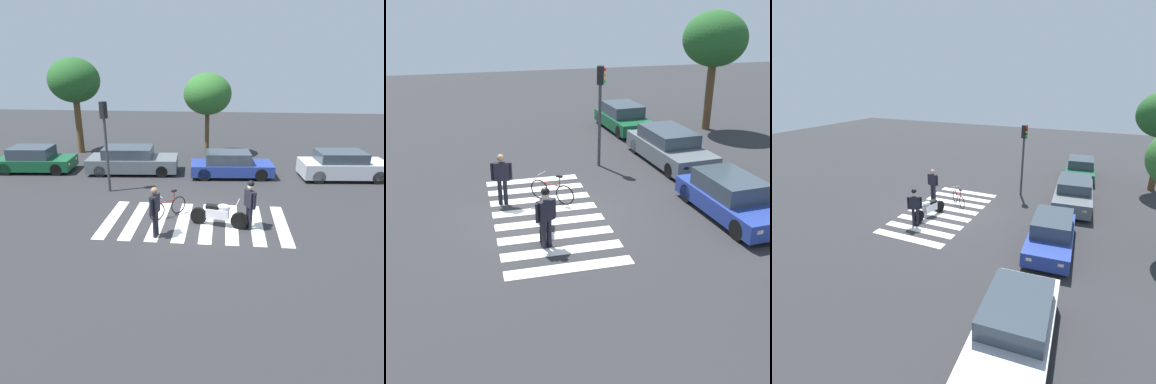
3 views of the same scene
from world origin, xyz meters
TOP-DOWN VIEW (x-y plane):
  - ground_plane at (0.00, 0.00)m, footprint 60.00×60.00m
  - police_motorcycle at (0.87, -0.28)m, footprint 2.09×0.73m
  - leaning_bicycle at (-1.06, 0.37)m, footprint 1.21×1.27m
  - officer_on_foot at (-1.23, -1.27)m, footprint 0.27×0.69m
  - officer_by_motorcycle at (1.94, -0.38)m, footprint 0.39×0.62m
  - crosswalk_stripes at (0.00, 0.00)m, footprint 6.75×3.41m
  - car_green_compact at (-9.07, 5.66)m, footprint 4.03×2.07m
  - car_grey_coupe at (-3.83, 5.86)m, footprint 4.78×2.20m
  - car_blue_hatchback at (1.34, 5.63)m, footprint 4.24×1.98m
  - car_silver_sedan at (6.92, 5.76)m, footprint 4.34×2.10m
  - traffic_light_pole at (-4.14, 2.93)m, footprint 0.32×0.36m
  - street_tree_near at (-8.23, 9.90)m, footprint 3.12×3.12m
  - street_tree_mid at (-0.09, 9.90)m, footprint 2.86×2.86m

SIDE VIEW (x-z plane):
  - ground_plane at x=0.00m, z-range 0.00..0.00m
  - crosswalk_stripes at x=0.00m, z-range 0.00..0.01m
  - leaning_bicycle at x=-1.06m, z-range -0.12..0.89m
  - police_motorcycle at x=0.87m, z-range -0.06..0.96m
  - car_blue_hatchback at x=1.34m, z-range -0.03..1.27m
  - car_green_compact at x=-9.07m, z-range -0.04..1.29m
  - car_grey_coupe at x=-3.83m, z-range -0.03..1.35m
  - car_silver_sedan at x=6.92m, z-range -0.03..1.39m
  - officer_on_foot at x=-1.23m, z-range 0.14..1.91m
  - officer_by_motorcycle at x=1.94m, z-range 0.14..1.94m
  - traffic_light_pole at x=-4.14m, z-range 0.70..4.70m
  - street_tree_mid at x=-0.09m, z-range 1.24..6.20m
  - street_tree_near at x=-8.23m, z-range 1.52..7.34m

